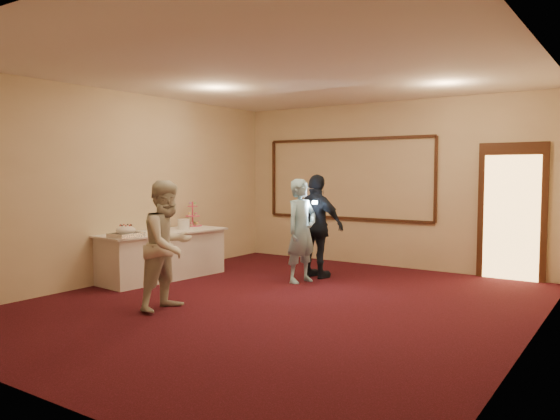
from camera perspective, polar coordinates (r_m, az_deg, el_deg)
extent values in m
plane|color=black|center=(7.26, 0.05, -9.80)|extent=(7.00, 7.00, 0.00)
cube|color=beige|center=(10.14, 11.16, 2.62)|extent=(6.00, 0.04, 3.00)
cube|color=beige|center=(4.59, -25.17, 0.73)|extent=(6.00, 0.04, 3.00)
cube|color=beige|center=(9.07, -15.90, 2.39)|extent=(0.04, 7.00, 3.00)
cube|color=beige|center=(5.93, 24.90, 1.39)|extent=(0.04, 7.00, 3.00)
cube|color=white|center=(7.16, 0.05, 14.21)|extent=(6.00, 7.00, 0.04)
cube|color=#311D0E|center=(10.49, 7.02, -0.85)|extent=(3.40, 0.04, 0.05)
cube|color=#311D0E|center=(10.47, 7.09, 7.36)|extent=(3.40, 0.04, 0.05)
cube|color=#311D0E|center=(11.32, -0.65, 3.34)|extent=(0.05, 0.04, 1.50)
cube|color=#311D0E|center=(9.80, 15.96, 3.08)|extent=(0.05, 0.04, 1.50)
cube|color=#311D0E|center=(9.50, 23.07, -0.13)|extent=(1.05, 0.06, 2.20)
cube|color=#FFBF66|center=(9.48, 23.02, -0.74)|extent=(0.85, 0.02, 2.00)
cube|color=white|center=(9.10, -12.26, -4.69)|extent=(0.97, 2.15, 0.74)
cube|color=white|center=(9.05, -12.30, -2.28)|extent=(1.08, 2.27, 0.03)
cube|color=#B3B5BA|center=(8.35, -15.79, -2.63)|extent=(0.35, 0.44, 0.04)
ellipsoid|color=white|center=(8.34, -15.80, -2.06)|extent=(0.29, 0.29, 0.13)
cube|color=silver|center=(8.37, -14.68, -2.44)|extent=(0.15, 0.29, 0.01)
cylinder|color=#DE406F|center=(9.81, -9.12, -0.40)|extent=(0.02, 0.02, 0.43)
cylinder|color=#DE406F|center=(9.83, -9.11, -1.63)|extent=(0.33, 0.33, 0.01)
cylinder|color=#DE406F|center=(9.81, -9.12, -0.62)|extent=(0.25, 0.25, 0.01)
cylinder|color=#DE406F|center=(9.80, -9.13, 0.39)|extent=(0.17, 0.17, 0.01)
cylinder|color=white|center=(9.10, -12.37, -1.68)|extent=(0.18, 0.18, 0.15)
cylinder|color=white|center=(9.09, -12.37, -1.19)|extent=(0.19, 0.19, 0.01)
cylinder|color=white|center=(9.28, -10.04, -1.49)|extent=(0.20, 0.20, 0.17)
cylinder|color=white|center=(9.27, -10.05, -0.96)|extent=(0.21, 0.21, 0.01)
cylinder|color=white|center=(8.82, -12.67, -2.32)|extent=(0.26, 0.26, 0.01)
cylinder|color=#986426|center=(8.81, -12.68, -2.14)|extent=(0.22, 0.22, 0.04)
imported|color=#86BBD8|center=(8.54, 2.26, -2.18)|extent=(0.51, 0.66, 1.62)
imported|color=silver|center=(7.00, -11.62, -3.62)|extent=(0.64, 0.81, 1.63)
imported|color=black|center=(8.91, 3.88, -1.71)|extent=(1.03, 0.51, 1.69)
cube|color=white|center=(8.59, 3.65, 0.80)|extent=(0.08, 0.06, 0.05)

